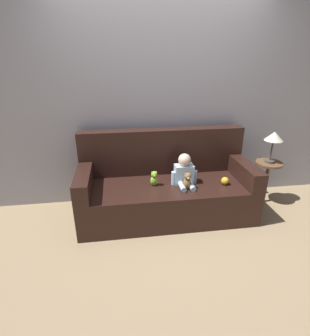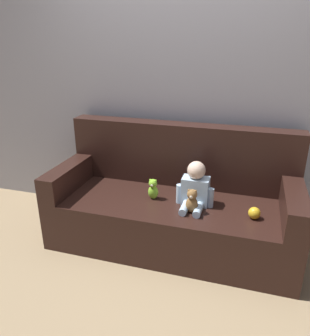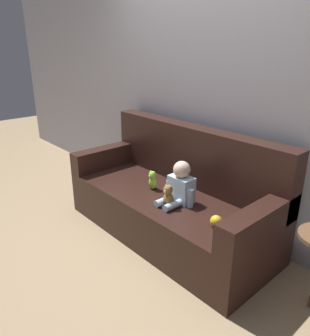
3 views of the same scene
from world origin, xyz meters
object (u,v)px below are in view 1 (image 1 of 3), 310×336
at_px(plush_toy_side, 154,179).
at_px(toy_ball, 225,181).
at_px(person_baby, 184,172).
at_px(teddy_bear_brown, 187,181).
at_px(couch, 165,187).
at_px(side_table, 272,150).

xyz_separation_m(plush_toy_side, toy_ball, (0.81, -0.09, -0.04)).
relative_size(person_baby, plush_toy_side, 2.05).
bearing_deg(person_baby, teddy_bear_brown, -89.27).
height_order(person_baby, toy_ball, person_baby).
xyz_separation_m(person_baby, teddy_bear_brown, (0.00, -0.13, -0.06)).
bearing_deg(teddy_bear_brown, toy_ball, 5.64).
distance_m(couch, plush_toy_side, 0.26).
xyz_separation_m(plush_toy_side, side_table, (1.48, 0.14, 0.22)).
bearing_deg(side_table, teddy_bear_brown, -165.94).
bearing_deg(couch, toy_ball, -17.16).
xyz_separation_m(person_baby, side_table, (1.13, 0.15, 0.16)).
distance_m(teddy_bear_brown, toy_ball, 0.47).
bearing_deg(toy_ball, teddy_bear_brown, -174.36).
relative_size(person_baby, teddy_bear_brown, 1.84).
bearing_deg(plush_toy_side, couch, 36.10).
distance_m(couch, side_table, 1.38).
relative_size(toy_ball, side_table, 0.09).
height_order(couch, side_table, couch).
bearing_deg(toy_ball, person_baby, 169.06).
bearing_deg(person_baby, side_table, 7.44).
bearing_deg(teddy_bear_brown, person_baby, 90.73).
relative_size(couch, plush_toy_side, 11.42).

